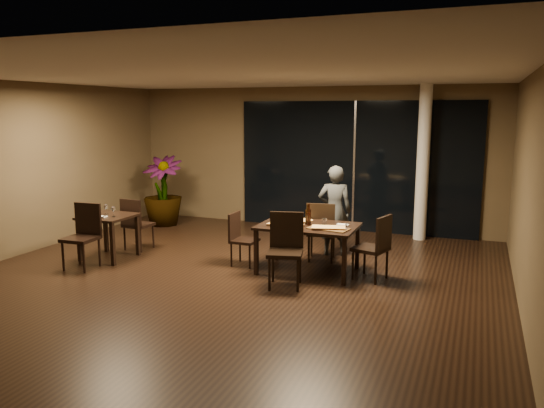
{
  "coord_description": "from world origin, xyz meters",
  "views": [
    {
      "loc": [
        3.41,
        -6.88,
        2.5
      ],
      "look_at": [
        0.41,
        0.76,
        1.05
      ],
      "focal_mm": 35.0,
      "sensor_mm": 36.0,
      "label": 1
    }
  ],
  "objects": [
    {
      "name": "ground",
      "position": [
        0.0,
        0.0,
        0.0
      ],
      "size": [
        8.0,
        8.0,
        0.0
      ],
      "primitive_type": "plane",
      "color": "black",
      "rests_on": "ground"
    },
    {
      "name": "wall_back",
      "position": [
        0.0,
        4.05,
        1.5
      ],
      "size": [
        8.0,
        0.1,
        3.0
      ],
      "primitive_type": "cube",
      "color": "brown",
      "rests_on": "ground"
    },
    {
      "name": "wall_left",
      "position": [
        -4.05,
        0.0,
        1.5
      ],
      "size": [
        0.1,
        8.0,
        3.0
      ],
      "primitive_type": "cube",
      "color": "brown",
      "rests_on": "ground"
    },
    {
      "name": "wall_right",
      "position": [
        4.05,
        0.0,
        1.5
      ],
      "size": [
        0.1,
        8.0,
        3.0
      ],
      "primitive_type": "cube",
      "color": "brown",
      "rests_on": "ground"
    },
    {
      "name": "ceiling",
      "position": [
        0.0,
        0.0,
        3.02
      ],
      "size": [
        8.0,
        8.0,
        0.04
      ],
      "primitive_type": "cube",
      "color": "silver",
      "rests_on": "wall_back"
    },
    {
      "name": "window_panel",
      "position": [
        1.0,
        3.96,
        1.35
      ],
      "size": [
        5.0,
        0.06,
        2.7
      ],
      "primitive_type": "cube",
      "color": "black",
      "rests_on": "ground"
    },
    {
      "name": "column",
      "position": [
        2.4,
        3.65,
        1.5
      ],
      "size": [
        0.24,
        0.24,
        3.0
      ],
      "primitive_type": "cylinder",
      "color": "silver",
      "rests_on": "ground"
    },
    {
      "name": "main_table",
      "position": [
        1.0,
        0.8,
        0.68
      ],
      "size": [
        1.5,
        1.0,
        0.75
      ],
      "color": "black",
      "rests_on": "ground"
    },
    {
      "name": "side_table",
      "position": [
        -2.4,
        0.3,
        0.62
      ],
      "size": [
        0.8,
        0.8,
        0.75
      ],
      "color": "black",
      "rests_on": "ground"
    },
    {
      "name": "chair_main_far",
      "position": [
        1.03,
        1.43,
        0.56
      ],
      "size": [
        0.54,
        0.54,
        1.01
      ],
      "rotation": [
        0.0,
        0.0,
        3.32
      ],
      "color": "black",
      "rests_on": "ground"
    },
    {
      "name": "chair_main_near",
      "position": [
        0.9,
        0.07,
        0.59
      ],
      "size": [
        0.59,
        0.59,
        1.06
      ],
      "rotation": [
        0.0,
        0.0,
        0.25
      ],
      "color": "black",
      "rests_on": "ground"
    },
    {
      "name": "chair_main_left",
      "position": [
        -0.15,
        0.77,
        0.48
      ],
      "size": [
        0.4,
        0.4,
        0.86
      ],
      "rotation": [
        0.0,
        0.0,
        1.56
      ],
      "color": "black",
      "rests_on": "ground"
    },
    {
      "name": "chair_main_right",
      "position": [
        2.07,
        0.76,
        0.55
      ],
      "size": [
        0.56,
        0.56,
        0.99
      ],
      "rotation": [
        0.0,
        0.0,
        -1.85
      ],
      "color": "black",
      "rests_on": "ground"
    },
    {
      "name": "chair_side_far",
      "position": [
        -2.29,
        0.91,
        0.53
      ],
      "size": [
        0.47,
        0.47,
        0.95
      ],
      "rotation": [
        0.0,
        0.0,
        3.08
      ],
      "color": "black",
      "rests_on": "ground"
    },
    {
      "name": "chair_side_near",
      "position": [
        -2.43,
        -0.27,
        0.58
      ],
      "size": [
        0.5,
        0.5,
        1.03
      ],
      "rotation": [
        0.0,
        0.0,
        0.06
      ],
      "color": "black",
      "rests_on": "ground"
    },
    {
      "name": "diner",
      "position": [
        1.13,
        1.91,
        0.79
      ],
      "size": [
        0.6,
        0.46,
        1.58
      ],
      "primitive_type": "imported",
      "rotation": [
        0.0,
        0.0,
        3.34
      ],
      "color": "#313436",
      "rests_on": "ground"
    },
    {
      "name": "potted_plant",
      "position": [
        -3.03,
        2.96,
        0.76
      ],
      "size": [
        0.96,
        0.96,
        1.52
      ],
      "primitive_type": "imported",
      "rotation": [
        0.0,
        0.0,
        0.18
      ],
      "color": "#194A18",
      "rests_on": "ground"
    },
    {
      "name": "pizza_board_left",
      "position": [
        0.7,
        0.59,
        0.76
      ],
      "size": [
        0.57,
        0.36,
        0.01
      ],
      "primitive_type": "cube",
      "rotation": [
        0.0,
        0.0,
        -0.18
      ],
      "color": "#4B3218",
      "rests_on": "main_table"
    },
    {
      "name": "pizza_board_right",
      "position": [
        1.37,
        0.63,
        0.76
      ],
      "size": [
        0.64,
        0.4,
        0.01
      ],
      "primitive_type": "cube",
      "rotation": [
        0.0,
        0.0,
        -0.17
      ],
      "color": "#483017",
      "rests_on": "main_table"
    },
    {
      "name": "oblong_pizza_left",
      "position": [
        0.7,
        0.59,
        0.77
      ],
      "size": [
        0.54,
        0.31,
        0.02
      ],
      "primitive_type": null,
      "rotation": [
        0.0,
        0.0,
        -0.13
      ],
      "color": "maroon",
      "rests_on": "pizza_board_left"
    },
    {
      "name": "oblong_pizza_right",
      "position": [
        1.37,
        0.63,
        0.77
      ],
      "size": [
        0.52,
        0.34,
        0.02
      ],
      "primitive_type": null,
      "rotation": [
        0.0,
        0.0,
        0.26
      ],
      "color": "maroon",
      "rests_on": "pizza_board_right"
    },
    {
      "name": "round_pizza",
      "position": [
        0.84,
        1.06,
        0.76
      ],
      "size": [
        0.29,
        0.29,
        0.01
      ],
      "primitive_type": "cylinder",
      "color": "#AA3412",
      "rests_on": "main_table"
    },
    {
      "name": "bottle_a",
      "position": [
        0.97,
        0.85,
        0.91
      ],
      "size": [
        0.07,
        0.07,
        0.31
      ],
      "primitive_type": null,
      "color": "black",
      "rests_on": "main_table"
    },
    {
      "name": "bottle_b",
      "position": [
        1.02,
        0.79,
        0.89
      ],
      "size": [
        0.06,
        0.06,
        0.28
      ],
      "primitive_type": null,
      "color": "black",
      "rests_on": "main_table"
    },
    {
      "name": "bottle_c",
      "position": [
        0.99,
        0.87,
        0.91
      ],
      "size": [
        0.07,
        0.07,
        0.32
      ],
      "primitive_type": null,
      "color": "black",
      "rests_on": "main_table"
    },
    {
      "name": "tumbler_left",
      "position": [
        0.72,
        0.86,
        0.8
      ],
      "size": [
        0.08,
        0.08,
        0.1
      ],
      "primitive_type": "cylinder",
      "color": "white",
      "rests_on": "main_table"
    },
    {
      "name": "tumbler_right",
      "position": [
        1.21,
        0.96,
        0.79
      ],
      "size": [
        0.07,
        0.07,
        0.09
      ],
      "primitive_type": "cylinder",
      "color": "white",
      "rests_on": "main_table"
    },
    {
      "name": "napkin_near",
      "position": [
        1.55,
        0.68,
        0.76
      ],
      "size": [
        0.2,
        0.16,
        0.01
      ],
      "primitive_type": "cube",
      "rotation": [
        0.0,
        0.0,
        0.35
      ],
      "color": "white",
      "rests_on": "main_table"
    },
    {
      "name": "napkin_far",
      "position": [
        1.5,
        0.99,
        0.76
      ],
      "size": [
        0.18,
        0.1,
        0.01
      ],
      "primitive_type": "cube",
      "rotation": [
        0.0,
        0.0,
        -0.02
      ],
      "color": "silver",
      "rests_on": "main_table"
    },
    {
      "name": "wine_glass_a",
      "position": [
        -2.49,
        0.38,
        0.83
      ],
      "size": [
        0.07,
        0.07,
        0.16
      ],
      "primitive_type": null,
      "color": "white",
      "rests_on": "side_table"
    },
    {
      "name": "wine_glass_b",
      "position": [
        -2.23,
        0.24,
        0.83
      ],
      "size": [
        0.08,
        0.08,
        0.17
      ],
      "primitive_type": null,
      "color": "white",
      "rests_on": "side_table"
    },
    {
      "name": "side_napkin",
      "position": [
        -2.4,
        0.13,
        0.76
      ],
      "size": [
        0.19,
        0.12,
        0.01
      ],
      "primitive_type": "cube",
      "rotation": [
        0.0,
        0.0,
        0.07
      ],
      "color": "white",
      "rests_on": "side_table"
    }
  ]
}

